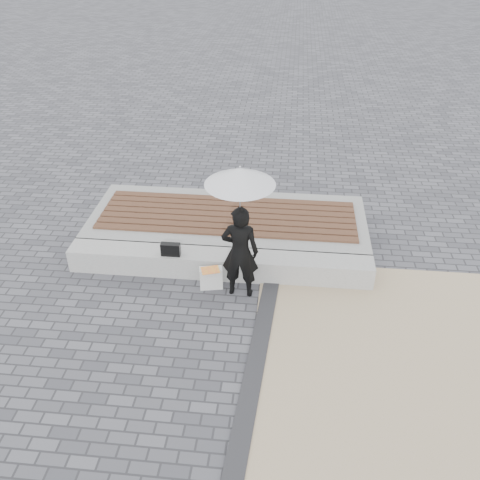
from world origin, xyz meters
name	(u,v)px	position (x,y,z in m)	size (l,w,h in m)	color
ground	(204,341)	(0.00, 0.00, 0.00)	(80.00, 80.00, 0.00)	#515156
terrazzo_zone	(445,387)	(3.20, -0.50, 0.01)	(5.00, 5.00, 0.02)	tan
edging_band	(254,371)	(0.75, -0.50, 0.02)	(0.25, 5.20, 0.04)	#28282B
seating_ledge	(219,264)	(0.00, 1.60, 0.20)	(5.00, 0.45, 0.40)	#AFAEA9
timber_platform	(228,225)	(0.00, 2.80, 0.20)	(5.00, 2.00, 0.40)	gray
timber_decking	(228,215)	(0.00, 2.80, 0.42)	(4.60, 1.40, 0.04)	brown
woman	(240,252)	(0.40, 1.13, 0.78)	(0.57, 0.37, 1.56)	black
parasol	(240,176)	(0.40, 1.13, 2.05)	(1.00, 1.00, 1.27)	silver
handbag	(171,249)	(-0.76, 1.48, 0.51)	(0.31, 0.11, 0.22)	black
canvas_tote	(211,278)	(-0.08, 1.22, 0.19)	(0.36, 0.15, 0.38)	beige
magazine	(210,270)	(-0.08, 1.17, 0.38)	(0.28, 0.20, 0.01)	red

